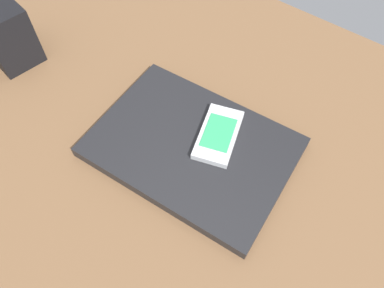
# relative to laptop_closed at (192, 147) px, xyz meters

# --- Properties ---
(desk_surface) EXTENTS (1.20, 0.80, 0.03)m
(desk_surface) POSITION_rel_laptop_closed_xyz_m (0.06, -0.05, -0.03)
(desk_surface) COLOR brown
(desk_surface) RESTS_ON ground
(laptop_closed) EXTENTS (0.34, 0.26, 0.02)m
(laptop_closed) POSITION_rel_laptop_closed_xyz_m (0.00, 0.00, 0.00)
(laptop_closed) COLOR black
(laptop_closed) RESTS_ON desk_surface
(cell_phone_on_laptop) EXTENTS (0.09, 0.12, 0.01)m
(cell_phone_on_laptop) POSITION_rel_laptop_closed_xyz_m (-0.03, -0.04, 0.02)
(cell_phone_on_laptop) COLOR silver
(cell_phone_on_laptop) RESTS_ON laptop_closed
(desk_organizer) EXTENTS (0.12, 0.10, 0.12)m
(desk_organizer) POSITION_rel_laptop_closed_xyz_m (0.43, 0.03, 0.05)
(desk_organizer) COLOR black
(desk_organizer) RESTS_ON desk_surface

